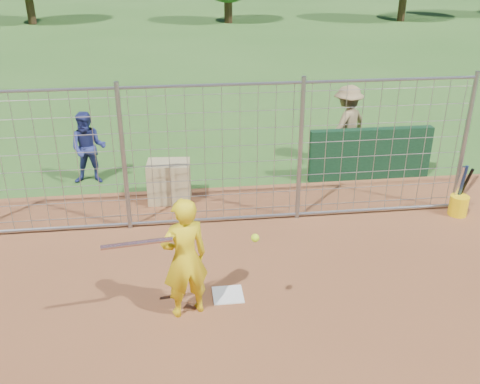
{
  "coord_description": "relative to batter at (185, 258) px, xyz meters",
  "views": [
    {
      "loc": [
        -0.61,
        -6.45,
        4.57
      ],
      "look_at": [
        0.3,
        0.8,
        1.15
      ],
      "focal_mm": 40.0,
      "sensor_mm": 36.0,
      "label": 1
    }
  ],
  "objects": [
    {
      "name": "ground",
      "position": [
        0.59,
        0.51,
        -0.86
      ],
      "size": [
        100.0,
        100.0,
        0.0
      ],
      "primitive_type": "plane",
      "color": "#2D591E",
      "rests_on": "ground"
    },
    {
      "name": "home_plate",
      "position": [
        0.59,
        0.31,
        -0.85
      ],
      "size": [
        0.43,
        0.43,
        0.02
      ],
      "primitive_type": "cube",
      "color": "silver",
      "rests_on": "ground"
    },
    {
      "name": "dugout_wall",
      "position": [
        3.99,
        4.11,
        -0.31
      ],
      "size": [
        2.6,
        0.2,
        1.1
      ],
      "primitive_type": "cube",
      "color": "#11381E",
      "rests_on": "ground"
    },
    {
      "name": "batter",
      "position": [
        0.0,
        0.0,
        0.0
      ],
      "size": [
        0.72,
        0.59,
        1.72
      ],
      "primitive_type": "imported",
      "rotation": [
        0.0,
        0.0,
        3.46
      ],
      "color": "yellow",
      "rests_on": "ground"
    },
    {
      "name": "bystander_a",
      "position": [
        -1.82,
        4.62,
        -0.1
      ],
      "size": [
        0.78,
        0.62,
        1.52
      ],
      "primitive_type": "imported",
      "rotation": [
        0.0,
        0.0,
        -0.07
      ],
      "color": "navy",
      "rests_on": "ground"
    },
    {
      "name": "bystander_c",
      "position": [
        3.76,
        5.06,
        0.03
      ],
      "size": [
        1.32,
        1.19,
        1.77
      ],
      "primitive_type": "imported",
      "rotation": [
        0.0,
        0.0,
        3.74
      ],
      "color": "olive",
      "rests_on": "ground"
    },
    {
      "name": "equipment_bin",
      "position": [
        -0.21,
        3.53,
        -0.46
      ],
      "size": [
        0.84,
        0.62,
        0.8
      ],
      "primitive_type": "cube",
      "rotation": [
        0.0,
        0.0,
        -0.08
      ],
      "color": "tan",
      "rests_on": "ground"
    },
    {
      "name": "equipment_in_play",
      "position": [
        -0.22,
        -0.27,
        0.42
      ],
      "size": [
        1.92,
        0.17,
        0.11
      ],
      "color": "silver",
      "rests_on": "ground"
    },
    {
      "name": "bucket_with_bats",
      "position": [
        5.05,
        2.26,
        -0.61
      ],
      "size": [
        0.34,
        0.4,
        0.98
      ],
      "color": "yellow",
      "rests_on": "ground"
    },
    {
      "name": "backstop_fence",
      "position": [
        0.59,
        2.51,
        0.4
      ],
      "size": [
        9.08,
        0.08,
        2.6
      ],
      "color": "gray",
      "rests_on": "ground"
    }
  ]
}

